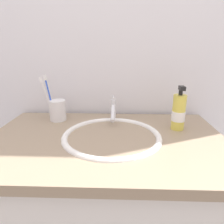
{
  "coord_description": "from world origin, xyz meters",
  "views": [
    {
      "loc": [
        0.05,
        -0.72,
        1.17
      ],
      "look_at": [
        0.02,
        0.04,
        0.93
      ],
      "focal_mm": 32.79,
      "sensor_mm": 36.0,
      "label": 1
    }
  ],
  "objects_px": {
    "toothbrush_cup": "(58,110)",
    "soap_dispenser": "(179,112)",
    "toothbrush_white": "(47,97)",
    "toothbrush_blue": "(49,95)",
    "faucet": "(113,110)"
  },
  "relations": [
    {
      "from": "toothbrush_cup",
      "to": "toothbrush_white",
      "type": "bearing_deg",
      "value": -137.37
    },
    {
      "from": "toothbrush_cup",
      "to": "soap_dispenser",
      "type": "distance_m",
      "value": 0.54
    },
    {
      "from": "faucet",
      "to": "toothbrush_cup",
      "type": "distance_m",
      "value": 0.26
    },
    {
      "from": "faucet",
      "to": "toothbrush_cup",
      "type": "relative_size",
      "value": 1.63
    },
    {
      "from": "toothbrush_blue",
      "to": "soap_dispenser",
      "type": "height_order",
      "value": "toothbrush_blue"
    },
    {
      "from": "soap_dispenser",
      "to": "toothbrush_white",
      "type": "bearing_deg",
      "value": 173.88
    },
    {
      "from": "toothbrush_white",
      "to": "soap_dispenser",
      "type": "height_order",
      "value": "toothbrush_white"
    },
    {
      "from": "toothbrush_blue",
      "to": "soap_dispenser",
      "type": "xyz_separation_m",
      "value": [
        0.57,
        -0.1,
        -0.05
      ]
    },
    {
      "from": "toothbrush_white",
      "to": "soap_dispenser",
      "type": "relative_size",
      "value": 1.11
    },
    {
      "from": "faucet",
      "to": "toothbrush_white",
      "type": "distance_m",
      "value": 0.3
    },
    {
      "from": "toothbrush_blue",
      "to": "soap_dispenser",
      "type": "relative_size",
      "value": 1.12
    },
    {
      "from": "faucet",
      "to": "toothbrush_blue",
      "type": "bearing_deg",
      "value": 179.17
    },
    {
      "from": "toothbrush_white",
      "to": "faucet",
      "type": "bearing_deg",
      "value": 6.11
    },
    {
      "from": "toothbrush_blue",
      "to": "toothbrush_white",
      "type": "bearing_deg",
      "value": -90.16
    },
    {
      "from": "toothbrush_white",
      "to": "soap_dispenser",
      "type": "xyz_separation_m",
      "value": [
        0.57,
        -0.06,
        -0.05
      ]
    }
  ]
}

